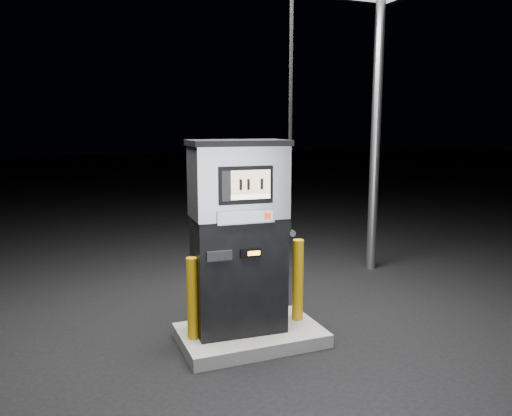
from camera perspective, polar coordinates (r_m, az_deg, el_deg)
name	(u,v)px	position (r m, az deg, el deg)	size (l,w,h in m)	color
ground	(250,341)	(5.93, -0.64, -14.98)	(80.00, 80.00, 0.00)	black
pump_island	(250,335)	(5.90, -0.64, -14.32)	(1.60, 1.00, 0.15)	slate
fuel_dispenser	(239,235)	(5.55, -2.00, -3.06)	(1.20, 0.70, 4.45)	black
bollard_left	(192,298)	(5.52, -7.28, -10.22)	(0.12, 0.12, 0.91)	#C58F0A
bollard_right	(298,280)	(6.00, 4.80, -8.20)	(0.13, 0.13, 0.98)	#C58F0A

